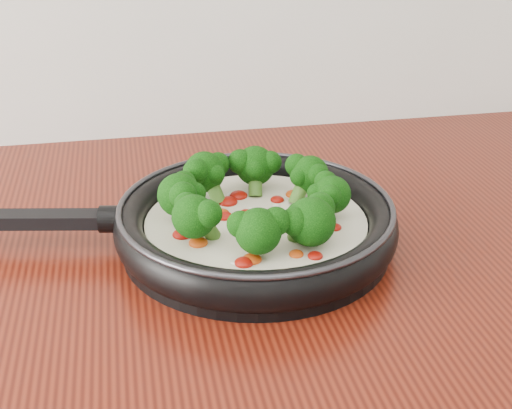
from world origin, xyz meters
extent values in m
cylinder|color=black|center=(0.12, 1.12, 0.91)|extent=(0.34, 0.34, 0.01)
torus|color=black|center=(0.12, 1.12, 0.93)|extent=(0.36, 0.36, 0.03)
torus|color=#2D2D33|center=(0.12, 1.12, 0.95)|extent=(0.35, 0.35, 0.01)
cube|color=black|center=(-0.11, 1.16, 0.93)|extent=(0.18, 0.06, 0.02)
cylinder|color=black|center=(-0.03, 1.15, 0.93)|extent=(0.03, 0.03, 0.03)
cylinder|color=silver|center=(0.12, 1.12, 0.92)|extent=(0.28, 0.28, 0.02)
ellipsoid|color=#960F07|center=(0.05, 1.14, 0.93)|extent=(0.03, 0.03, 0.01)
ellipsoid|color=#960F07|center=(0.11, 1.18, 0.93)|extent=(0.03, 0.03, 0.01)
ellipsoid|color=#C2400C|center=(0.17, 1.17, 0.93)|extent=(0.03, 0.03, 0.01)
ellipsoid|color=#960F07|center=(0.10, 1.12, 0.93)|extent=(0.02, 0.02, 0.01)
ellipsoid|color=#960F07|center=(0.14, 1.11, 0.93)|extent=(0.02, 0.02, 0.01)
ellipsoid|color=#C2400C|center=(0.14, 1.10, 0.93)|extent=(0.02, 0.02, 0.01)
ellipsoid|color=#960F07|center=(0.09, 1.13, 0.93)|extent=(0.02, 0.02, 0.01)
ellipsoid|color=#960F07|center=(0.16, 1.03, 0.93)|extent=(0.02, 0.02, 0.01)
ellipsoid|color=#C2400C|center=(0.08, 1.14, 0.93)|extent=(0.02, 0.02, 0.01)
ellipsoid|color=#960F07|center=(0.11, 1.13, 0.93)|extent=(0.02, 0.02, 0.01)
ellipsoid|color=#960F07|center=(0.10, 1.17, 0.93)|extent=(0.03, 0.03, 0.01)
ellipsoid|color=#C2400C|center=(0.14, 1.04, 0.93)|extent=(0.02, 0.02, 0.01)
ellipsoid|color=#960F07|center=(0.09, 1.03, 0.93)|extent=(0.03, 0.03, 0.01)
ellipsoid|color=#960F07|center=(0.12, 1.07, 0.93)|extent=(0.02, 0.02, 0.01)
ellipsoid|color=#C2400C|center=(0.05, 1.08, 0.93)|extent=(0.03, 0.03, 0.01)
ellipsoid|color=#960F07|center=(0.04, 1.10, 0.93)|extent=(0.02, 0.02, 0.01)
ellipsoid|color=#960F07|center=(0.12, 1.10, 0.93)|extent=(0.02, 0.02, 0.01)
ellipsoid|color=#C2400C|center=(0.19, 1.11, 0.93)|extent=(0.02, 0.02, 0.01)
ellipsoid|color=#960F07|center=(0.15, 1.16, 0.93)|extent=(0.02, 0.02, 0.01)
ellipsoid|color=#960F07|center=(0.20, 1.08, 0.93)|extent=(0.02, 0.02, 0.01)
ellipsoid|color=#C2400C|center=(0.10, 1.04, 0.93)|extent=(0.03, 0.03, 0.01)
ellipsoid|color=#960F07|center=(0.11, 1.13, 0.93)|extent=(0.02, 0.02, 0.01)
ellipsoid|color=white|center=(0.07, 1.14, 0.93)|extent=(0.01, 0.01, 0.00)
ellipsoid|color=white|center=(0.12, 1.12, 0.93)|extent=(0.00, 0.01, 0.00)
ellipsoid|color=white|center=(0.12, 1.14, 0.93)|extent=(0.01, 0.01, 0.00)
ellipsoid|color=white|center=(0.10, 1.09, 0.93)|extent=(0.01, 0.01, 0.00)
ellipsoid|color=white|center=(0.10, 1.19, 0.93)|extent=(0.01, 0.01, 0.00)
ellipsoid|color=white|center=(0.11, 1.11, 0.93)|extent=(0.01, 0.01, 0.00)
ellipsoid|color=white|center=(0.17, 1.11, 0.93)|extent=(0.01, 0.01, 0.00)
ellipsoid|color=white|center=(0.08, 1.03, 0.93)|extent=(0.01, 0.01, 0.00)
ellipsoid|color=white|center=(0.11, 1.13, 0.93)|extent=(0.01, 0.01, 0.00)
ellipsoid|color=white|center=(0.17, 1.14, 0.93)|extent=(0.01, 0.01, 0.00)
ellipsoid|color=white|center=(0.17, 1.13, 0.93)|extent=(0.01, 0.01, 0.00)
ellipsoid|color=white|center=(0.13, 1.12, 0.93)|extent=(0.01, 0.01, 0.00)
ellipsoid|color=white|center=(0.04, 1.18, 0.93)|extent=(0.01, 0.01, 0.00)
ellipsoid|color=white|center=(0.19, 1.08, 0.93)|extent=(0.01, 0.01, 0.00)
ellipsoid|color=white|center=(0.08, 1.16, 0.93)|extent=(0.01, 0.01, 0.00)
ellipsoid|color=white|center=(0.12, 1.12, 0.93)|extent=(0.01, 0.01, 0.00)
ellipsoid|color=white|center=(0.14, 1.12, 0.93)|extent=(0.01, 0.00, 0.00)
ellipsoid|color=white|center=(0.15, 1.15, 0.93)|extent=(0.01, 0.01, 0.00)
cylinder|color=#4D7F29|center=(0.18, 1.11, 0.94)|extent=(0.03, 0.02, 0.03)
sphere|color=black|center=(0.20, 1.10, 0.96)|extent=(0.05, 0.05, 0.04)
sphere|color=black|center=(0.20, 1.12, 0.97)|extent=(0.03, 0.03, 0.03)
sphere|color=black|center=(0.19, 1.09, 0.97)|extent=(0.03, 0.03, 0.02)
sphere|color=black|center=(0.18, 1.11, 0.96)|extent=(0.02, 0.02, 0.02)
cylinder|color=#4D7F29|center=(0.18, 1.15, 0.95)|extent=(0.03, 0.03, 0.03)
sphere|color=black|center=(0.19, 1.16, 0.96)|extent=(0.05, 0.05, 0.04)
sphere|color=black|center=(0.18, 1.17, 0.97)|extent=(0.03, 0.03, 0.03)
sphere|color=black|center=(0.19, 1.15, 0.97)|extent=(0.03, 0.03, 0.03)
sphere|color=black|center=(0.18, 1.15, 0.96)|extent=(0.03, 0.03, 0.02)
cylinder|color=#4D7F29|center=(0.13, 1.19, 0.94)|extent=(0.02, 0.03, 0.03)
sphere|color=black|center=(0.13, 1.20, 0.96)|extent=(0.05, 0.05, 0.05)
sphere|color=black|center=(0.12, 1.20, 0.97)|extent=(0.03, 0.03, 0.03)
sphere|color=black|center=(0.15, 1.19, 0.97)|extent=(0.03, 0.03, 0.03)
sphere|color=black|center=(0.13, 1.18, 0.96)|extent=(0.03, 0.03, 0.02)
cylinder|color=#4D7F29|center=(0.08, 1.18, 0.95)|extent=(0.03, 0.03, 0.04)
sphere|color=black|center=(0.07, 1.19, 0.96)|extent=(0.05, 0.05, 0.05)
sphere|color=black|center=(0.06, 1.17, 0.97)|extent=(0.03, 0.03, 0.03)
sphere|color=black|center=(0.09, 1.20, 0.97)|extent=(0.03, 0.03, 0.03)
sphere|color=black|center=(0.08, 1.17, 0.97)|extent=(0.03, 0.03, 0.02)
cylinder|color=#4D7F29|center=(0.05, 1.13, 0.95)|extent=(0.03, 0.02, 0.03)
sphere|color=black|center=(0.04, 1.13, 0.96)|extent=(0.05, 0.05, 0.05)
sphere|color=black|center=(0.04, 1.12, 0.97)|extent=(0.03, 0.03, 0.03)
sphere|color=black|center=(0.05, 1.15, 0.97)|extent=(0.03, 0.03, 0.03)
sphere|color=black|center=(0.06, 1.13, 0.96)|extent=(0.03, 0.03, 0.02)
cylinder|color=#4D7F29|center=(0.06, 1.09, 0.95)|extent=(0.03, 0.03, 0.04)
sphere|color=black|center=(0.05, 1.08, 0.96)|extent=(0.05, 0.05, 0.04)
sphere|color=black|center=(0.06, 1.07, 0.97)|extent=(0.03, 0.03, 0.03)
sphere|color=black|center=(0.04, 1.10, 0.97)|extent=(0.03, 0.03, 0.03)
sphere|color=black|center=(0.06, 1.09, 0.97)|extent=(0.03, 0.03, 0.02)
cylinder|color=#4D7F29|center=(0.11, 1.06, 0.94)|extent=(0.02, 0.03, 0.03)
sphere|color=black|center=(0.11, 1.04, 0.96)|extent=(0.05, 0.05, 0.05)
sphere|color=black|center=(0.12, 1.04, 0.97)|extent=(0.03, 0.03, 0.03)
sphere|color=black|center=(0.09, 1.05, 0.97)|extent=(0.03, 0.03, 0.03)
sphere|color=black|center=(0.11, 1.06, 0.96)|extent=(0.03, 0.03, 0.02)
cylinder|color=#4D7F29|center=(0.15, 1.06, 0.94)|extent=(0.03, 0.03, 0.03)
sphere|color=black|center=(0.16, 1.05, 0.96)|extent=(0.06, 0.06, 0.05)
sphere|color=black|center=(0.17, 1.07, 0.97)|extent=(0.04, 0.04, 0.03)
sphere|color=black|center=(0.14, 1.04, 0.97)|extent=(0.03, 0.03, 0.03)
sphere|color=black|center=(0.15, 1.07, 0.96)|extent=(0.03, 0.03, 0.02)
camera|label=1|loc=(-0.01, 0.47, 1.28)|focal=48.30mm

